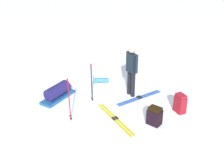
% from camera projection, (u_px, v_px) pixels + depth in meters
% --- Properties ---
extents(ground_plane, '(80.00, 80.00, 0.00)m').
position_uv_depth(ground_plane, '(112.00, 104.00, 8.56)').
color(ground_plane, white).
extents(skier_standing, '(0.49, 0.37, 1.70)m').
position_uv_depth(skier_standing, '(132.00, 69.00, 8.67)').
color(skier_standing, black).
rests_on(skier_standing, ground_plane).
extents(ski_pair_near, '(1.69, 1.12, 0.05)m').
position_uv_depth(ski_pair_near, '(115.00, 119.00, 7.79)').
color(ski_pair_near, gold).
rests_on(ski_pair_near, ground_plane).
extents(ski_pair_far, '(1.14, 1.51, 0.05)m').
position_uv_depth(ski_pair_far, '(139.00, 98.00, 8.89)').
color(ski_pair_far, '#2F52A9').
rests_on(ski_pair_far, ground_plane).
extents(backpack_large_dark, '(0.42, 0.37, 0.59)m').
position_uv_depth(backpack_large_dark, '(180.00, 103.00, 8.02)').
color(backpack_large_dark, maroon).
rests_on(backpack_large_dark, ground_plane).
extents(backpack_bright, '(0.45, 0.47, 0.53)m').
position_uv_depth(backpack_bright, '(155.00, 116.00, 7.47)').
color(backpack_bright, black).
rests_on(backpack_bright, ground_plane).
extents(ski_poles_planted_near, '(0.21, 0.11, 1.26)m').
position_uv_depth(ski_poles_planted_near, '(69.00, 98.00, 7.49)').
color(ski_poles_planted_near, maroon).
rests_on(ski_poles_planted_near, ground_plane).
extents(ski_poles_planted_far, '(0.17, 0.10, 1.25)m').
position_uv_depth(ski_poles_planted_far, '(91.00, 81.00, 8.46)').
color(ski_poles_planted_far, black).
rests_on(ski_poles_planted_far, ground_plane).
extents(gear_sled, '(1.30, 1.00, 0.49)m').
position_uv_depth(gear_sled, '(58.00, 92.00, 8.78)').
color(gear_sled, '#1C4D84').
rests_on(gear_sled, ground_plane).
extents(sleeping_mat_rolled, '(0.24, 0.57, 0.18)m').
position_uv_depth(sleeping_mat_rolled, '(101.00, 80.00, 9.89)').
color(sleeping_mat_rolled, teal).
rests_on(sleeping_mat_rolled, ground_plane).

